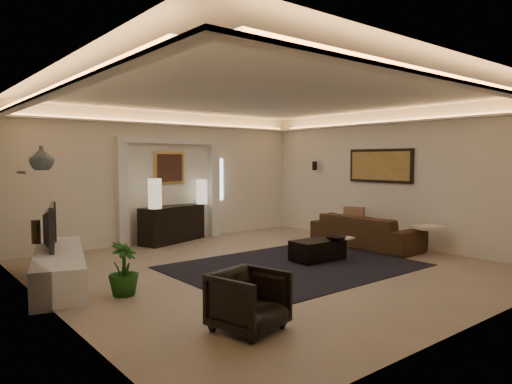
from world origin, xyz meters
TOP-DOWN VIEW (x-y plane):
  - floor at (0.00, 0.00)m, footprint 7.00×7.00m
  - ceiling at (0.00, 0.00)m, footprint 7.00×7.00m
  - wall_back at (0.00, 3.50)m, footprint 7.00×0.00m
  - wall_front at (0.00, -3.50)m, footprint 7.00×0.00m
  - wall_left at (-3.50, 0.00)m, footprint 0.00×7.00m
  - wall_right at (3.50, 0.00)m, footprint 0.00×7.00m
  - cove_soffit at (0.00, 0.00)m, footprint 7.00×7.00m
  - daylight_slit at (1.35, 3.48)m, footprint 0.25×0.03m
  - area_rug at (0.40, -0.20)m, footprint 4.00×3.00m
  - pilaster_left at (-1.15, 3.40)m, footprint 0.22×0.20m
  - pilaster_right at (1.15, 3.40)m, footprint 0.22×0.20m
  - alcove_header at (0.00, 3.40)m, footprint 2.52×0.20m
  - painting_frame at (0.00, 3.47)m, footprint 0.74×0.04m
  - painting_canvas at (0.00, 3.44)m, footprint 0.62×0.02m
  - art_panel_frame at (3.47, 0.30)m, footprint 0.04×1.64m
  - art_panel_gold at (3.44, 0.30)m, footprint 0.02×1.50m
  - wall_sconce at (3.38, 2.20)m, footprint 0.12×0.12m
  - wall_niche at (-3.44, 1.40)m, footprint 0.10×0.55m
  - console at (-0.06, 3.25)m, footprint 1.71×1.02m
  - lamp_left at (-0.60, 2.99)m, footprint 0.32×0.32m
  - lamp_right at (0.72, 3.25)m, footprint 0.29×0.29m
  - media_ledge at (-3.06, 1.24)m, footprint 1.39×2.76m
  - tv at (-3.15, 1.61)m, footprint 1.16×0.49m
  - figurine at (-3.15, 2.12)m, footprint 0.17×0.17m
  - ginger_jar at (-3.09, 1.88)m, footprint 0.38×0.38m
  - plant at (-2.56, 0.02)m, footprint 0.57×0.57m
  - sofa at (2.78, 0.13)m, footprint 2.34×0.95m
  - throw_blanket at (3.00, -1.17)m, footprint 0.64×0.59m
  - throw_pillow at (3.15, 0.74)m, footprint 0.28×0.48m
  - coffee_table at (1.03, -0.15)m, footprint 0.99×0.57m
  - bowl at (1.23, -0.41)m, footprint 0.33×0.33m
  - magazine at (1.51, -0.41)m, footprint 0.26×0.19m
  - armchair at (-2.04, -2.05)m, footprint 0.84×0.85m

SIDE VIEW (x-z plane):
  - floor at x=0.00m, z-range 0.00..0.00m
  - area_rug at x=0.40m, z-range 0.00..0.01m
  - coffee_table at x=1.03m, z-range 0.03..0.38m
  - media_ledge at x=-3.06m, z-range -0.03..0.48m
  - armchair at x=-2.04m, z-range 0.00..0.64m
  - sofa at x=2.78m, z-range 0.00..0.68m
  - plant at x=-2.56m, z-range 0.00..0.72m
  - console at x=-0.06m, z-range -0.01..0.81m
  - magazine at x=1.51m, z-range 0.41..0.44m
  - bowl at x=1.23m, z-range 0.41..0.49m
  - throw_blanket at x=3.00m, z-range 0.52..0.58m
  - throw_pillow at x=3.15m, z-range 0.32..0.78m
  - figurine at x=-3.15m, z-range 0.45..0.83m
  - tv at x=-3.15m, z-range 0.45..1.12m
  - lamp_left at x=-0.60m, z-range 0.78..1.40m
  - lamp_right at x=0.72m, z-range 0.81..1.37m
  - pilaster_left at x=-1.15m, z-range 0.00..2.20m
  - pilaster_right at x=1.15m, z-range 0.00..2.20m
  - daylight_slit at x=1.35m, z-range 0.85..1.85m
  - wall_back at x=0.00m, z-range -2.05..4.95m
  - wall_front at x=0.00m, z-range -2.05..4.95m
  - wall_left at x=-3.50m, z-range -2.05..4.95m
  - wall_right at x=3.50m, z-range -2.05..4.95m
  - painting_frame at x=0.00m, z-range 1.28..2.02m
  - painting_canvas at x=0.00m, z-range 1.34..1.96m
  - wall_niche at x=-3.44m, z-range 1.63..1.67m
  - wall_sconce at x=3.38m, z-range 1.57..1.79m
  - art_panel_gold at x=3.44m, z-range 1.39..2.01m
  - art_panel_frame at x=3.47m, z-range 1.33..2.07m
  - ginger_jar at x=-3.09m, z-range 1.67..2.05m
  - alcove_header at x=0.00m, z-range 2.19..2.31m
  - cove_soffit at x=0.00m, z-range 2.60..2.64m
  - ceiling at x=0.00m, z-range 2.90..2.90m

